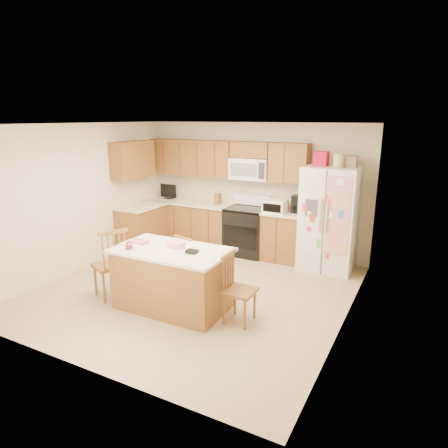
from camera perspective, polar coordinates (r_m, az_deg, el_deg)
The scene contains 9 objects.
ground at distance 6.29m, azimuth -4.19°, elevation -9.38°, with size 4.50×4.50×0.00m, color #9A865B.
room_shell at distance 5.84m, azimuth -4.46°, elevation 3.60°, with size 4.60×4.60×2.52m.
cabinetry at distance 7.95m, azimuth -3.55°, elevation 2.81°, with size 3.36×1.56×2.15m.
stove at distance 7.73m, azimuth 3.31°, elevation -0.90°, with size 0.76×0.65×1.13m.
refrigerator at distance 7.08m, azimuth 14.79°, elevation 0.86°, with size 0.90×0.79×2.04m.
island at distance 5.61m, azimuth -7.40°, elevation -7.70°, with size 1.59×0.94×0.95m.
windsor_chair_left at distance 6.10m, azimuth -15.82°, elevation -5.63°, with size 0.59×0.60×1.06m.
windsor_chair_back at distance 6.13m, azimuth -4.87°, elevation -5.79°, with size 0.46×0.44×0.89m.
windsor_chair_right at distance 5.20m, azimuth 2.02°, elevation -9.43°, with size 0.39×0.41×0.93m.
Camera 1 is at (3.05, -4.84, 2.60)m, focal length 32.00 mm.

